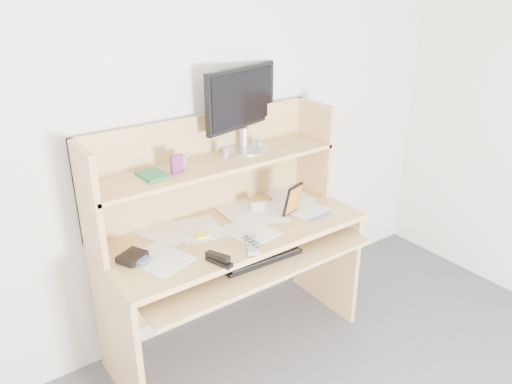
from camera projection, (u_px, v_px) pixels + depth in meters
back_wall at (198, 123)px, 2.66m from camera, size 3.60×0.04×2.50m
desk at (225, 232)px, 2.71m from camera, size 1.40×0.70×1.30m
paper_clutter at (233, 228)px, 2.63m from camera, size 1.32×0.54×0.01m
keyboard at (259, 256)px, 2.54m from camera, size 0.44×0.18×0.03m
tv_remote at (252, 244)px, 2.45m from camera, size 0.14×0.19×0.02m
flip_phone at (250, 250)px, 2.40m from camera, size 0.08×0.09×0.02m
stapler at (219, 259)px, 2.30m from camera, size 0.08×0.15×0.04m
wallet at (132, 257)px, 2.33m from camera, size 0.15×0.14×0.03m
sticky_note_pad at (202, 235)px, 2.56m from camera, size 0.08×0.08×0.01m
digital_camera at (258, 205)px, 2.81m from camera, size 0.09×0.06×0.05m
game_case at (293, 199)px, 2.74m from camera, size 0.13×0.05×0.18m
blue_pen at (320, 216)px, 2.74m from camera, size 0.16×0.01×0.01m
card_box at (177, 164)px, 2.44m from camera, size 0.07×0.03×0.09m
shelf_book at (153, 175)px, 2.41m from camera, size 0.12×0.17×0.02m
chip_stack_a at (178, 163)px, 2.51m from camera, size 0.05×0.05×0.05m
chip_stack_b at (182, 161)px, 2.51m from camera, size 0.05×0.05×0.07m
chip_stack_c at (259, 145)px, 2.78m from camera, size 0.04×0.04×0.05m
chip_stack_d at (225, 153)px, 2.63m from camera, size 0.04×0.04×0.06m
monitor at (242, 107)px, 2.70m from camera, size 0.52×0.26×0.45m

